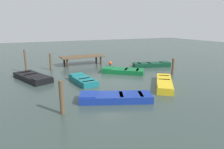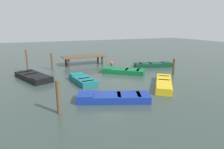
# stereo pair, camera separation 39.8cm
# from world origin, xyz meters

# --- Properties ---
(ground_plane) EXTENTS (80.00, 80.00, 0.00)m
(ground_plane) POSITION_xyz_m (0.00, 0.00, 0.00)
(ground_plane) COLOR #33423D
(dock_segment) EXTENTS (4.73, 2.06, 0.95)m
(dock_segment) POSITION_xyz_m (-0.53, 6.65, 0.84)
(dock_segment) COLOR brown
(dock_segment) RESTS_ON ground_plane
(rowboat_blue) EXTENTS (4.28, 2.65, 0.46)m
(rowboat_blue) POSITION_xyz_m (-1.81, -4.44, 0.22)
(rowboat_blue) COLOR navy
(rowboat_blue) RESTS_ON ground_plane
(rowboat_teal) EXTENTS (1.55, 3.13, 0.46)m
(rowboat_teal) POSITION_xyz_m (-2.48, -0.12, 0.22)
(rowboat_teal) COLOR #14666B
(rowboat_teal) RESTS_ON ground_plane
(rowboat_yellow) EXTENTS (3.34, 3.96, 0.46)m
(rowboat_yellow) POSITION_xyz_m (2.60, -3.31, 0.22)
(rowboat_yellow) COLOR gold
(rowboat_yellow) RESTS_ON ground_plane
(rowboat_black) EXTENTS (2.86, 4.24, 0.46)m
(rowboat_black) POSITION_xyz_m (-5.88, 2.28, 0.22)
(rowboat_black) COLOR black
(rowboat_black) RESTS_ON ground_plane
(rowboat_dark_green) EXTENTS (3.97, 2.14, 0.46)m
(rowboat_dark_green) POSITION_xyz_m (5.77, 2.65, 0.22)
(rowboat_dark_green) COLOR #0C3823
(rowboat_dark_green) RESTS_ON ground_plane
(rowboat_green) EXTENTS (3.76, 3.40, 0.46)m
(rowboat_green) POSITION_xyz_m (1.68, 1.36, 0.22)
(rowboat_green) COLOR #0F602D
(rowboat_green) RESTS_ON ground_plane
(mooring_piling_mid_left) EXTENTS (0.21, 0.21, 1.43)m
(mooring_piling_mid_left) POSITION_xyz_m (5.43, -0.91, 0.71)
(mooring_piling_mid_left) COLOR brown
(mooring_piling_mid_left) RESTS_ON ground_plane
(mooring_piling_near_left) EXTENTS (0.16, 0.16, 2.09)m
(mooring_piling_near_left) POSITION_xyz_m (-6.27, 5.13, 1.05)
(mooring_piling_near_left) COLOR brown
(mooring_piling_near_left) RESTS_ON ground_plane
(mooring_piling_near_right) EXTENTS (0.21, 0.21, 1.58)m
(mooring_piling_near_right) POSITION_xyz_m (-4.05, 5.44, 0.79)
(mooring_piling_near_right) COLOR brown
(mooring_piling_near_right) RESTS_ON ground_plane
(mooring_piling_far_left) EXTENTS (0.22, 0.22, 1.70)m
(mooring_piling_far_left) POSITION_xyz_m (-4.88, -4.94, 0.85)
(mooring_piling_far_left) COLOR brown
(mooring_piling_far_left) RESTS_ON ground_plane
(marker_buoy) EXTENTS (0.36, 0.36, 0.48)m
(marker_buoy) POSITION_xyz_m (1.97, 4.82, 0.29)
(marker_buoy) COLOR #262626
(marker_buoy) RESTS_ON ground_plane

